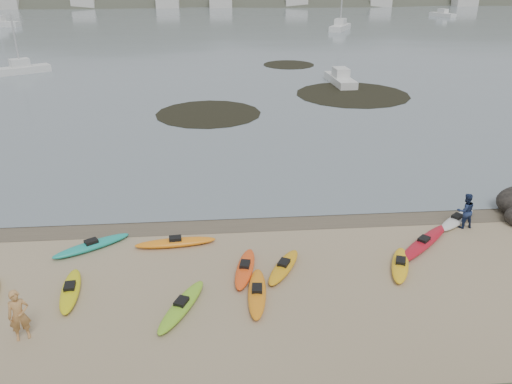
{
  "coord_description": "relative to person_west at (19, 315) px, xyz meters",
  "views": [
    {
      "loc": [
        -1.91,
        -22.55,
        11.73
      ],
      "look_at": [
        0.0,
        0.0,
        1.5
      ],
      "focal_mm": 35.0,
      "sensor_mm": 36.0,
      "label": 1
    }
  ],
  "objects": [
    {
      "name": "ground",
      "position": [
        8.77,
        8.25,
        -0.97
      ],
      "size": [
        600.0,
        600.0,
        0.0
      ],
      "primitive_type": "plane",
      "color": "tan",
      "rests_on": "ground"
    },
    {
      "name": "person_west",
      "position": [
        0.0,
        0.0,
        0.0
      ],
      "size": [
        0.83,
        0.69,
        1.93
      ],
      "primitive_type": "imported",
      "rotation": [
        0.0,
        0.0,
        0.38
      ],
      "color": "tan",
      "rests_on": "ground"
    },
    {
      "name": "kelp_mats",
      "position": [
        15.32,
        35.4,
        -0.94
      ],
      "size": [
        24.69,
        30.97,
        0.04
      ],
      "color": "black",
      "rests_on": "water"
    },
    {
      "name": "moored_boats",
      "position": [
        9.44,
        86.18,
        -0.41
      ],
      "size": [
        111.92,
        84.81,
        1.23
      ],
      "color": "silver",
      "rests_on": "ground"
    },
    {
      "name": "kayaks",
      "position": [
        8.02,
        3.84,
        -0.8
      ],
      "size": [
        23.03,
        8.87,
        0.34
      ],
      "color": "#84C928",
      "rests_on": "ground"
    },
    {
      "name": "far_town",
      "position": [
        14.77,
        153.25,
        1.03
      ],
      "size": [
        199.0,
        5.0,
        4.0
      ],
      "color": "beige",
      "rests_on": "ground"
    },
    {
      "name": "far_hills",
      "position": [
        48.15,
        202.22,
        -16.9
      ],
      "size": [
        550.0,
        135.0,
        80.0
      ],
      "color": "#384235",
      "rests_on": "ground"
    },
    {
      "name": "wet_sand",
      "position": [
        8.77,
        7.95,
        -0.96
      ],
      "size": [
        60.0,
        60.0,
        0.0
      ],
      "primitive_type": "plane",
      "color": "brown",
      "rests_on": "ground"
    },
    {
      "name": "person_east",
      "position": [
        18.87,
        6.51,
        -0.07
      ],
      "size": [
        0.92,
        0.74,
        1.8
      ],
      "primitive_type": "imported",
      "rotation": [
        0.0,
        0.0,
        3.21
      ],
      "color": "navy",
      "rests_on": "ground"
    }
  ]
}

